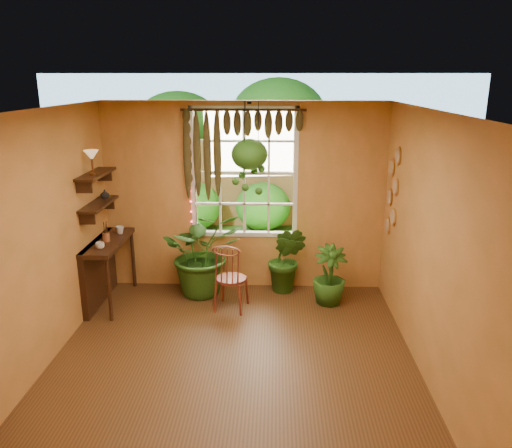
{
  "coord_description": "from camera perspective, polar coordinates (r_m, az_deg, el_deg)",
  "views": [
    {
      "loc": [
        0.44,
        -4.67,
        3.0
      ],
      "look_at": [
        0.21,
        1.15,
        1.28
      ],
      "focal_mm": 35.0,
      "sensor_mm": 36.0,
      "label": 1
    }
  ],
  "objects": [
    {
      "name": "floor",
      "position": [
        5.57,
        -2.76,
        -16.2
      ],
      "size": [
        4.5,
        4.5,
        0.0
      ],
      "primitive_type": "plane",
      "color": "brown",
      "rests_on": "ground"
    },
    {
      "name": "ceiling",
      "position": [
        4.7,
        -3.22,
        12.74
      ],
      "size": [
        4.5,
        4.5,
        0.0
      ],
      "primitive_type": "plane",
      "rotation": [
        3.14,
        0.0,
        0.0
      ],
      "color": "white",
      "rests_on": "wall_back"
    },
    {
      "name": "wall_back",
      "position": [
        7.13,
        -1.36,
        3.03
      ],
      "size": [
        4.0,
        0.0,
        4.0
      ],
      "primitive_type": "plane",
      "rotation": [
        1.57,
        0.0,
        0.0
      ],
      "color": "#D28A47",
      "rests_on": "floor"
    },
    {
      "name": "wall_left",
      "position": [
        5.52,
        -24.14,
        -2.45
      ],
      "size": [
        0.0,
        4.5,
        4.5
      ],
      "primitive_type": "plane",
      "rotation": [
        1.57,
        0.0,
        1.57
      ],
      "color": "#D28A47",
      "rests_on": "floor"
    },
    {
      "name": "wall_right",
      "position": [
        5.19,
        19.62,
        -3.1
      ],
      "size": [
        0.0,
        4.5,
        4.5
      ],
      "primitive_type": "plane",
      "rotation": [
        1.57,
        0.0,
        -1.57
      ],
      "color": "#D28A47",
      "rests_on": "floor"
    },
    {
      "name": "window",
      "position": [
        7.09,
        -1.37,
        5.85
      ],
      "size": [
        1.52,
        0.1,
        1.86
      ],
      "color": "silver",
      "rests_on": "wall_back"
    },
    {
      "name": "valance_vine",
      "position": [
        6.89,
        -2.18,
        10.39
      ],
      "size": [
        1.7,
        0.12,
        1.1
      ],
      "color": "#32180D",
      "rests_on": "window"
    },
    {
      "name": "string_lights",
      "position": [
        7.08,
        -7.6,
        6.1
      ],
      "size": [
        0.03,
        0.03,
        1.54
      ],
      "primitive_type": null,
      "color": "#FF2633",
      "rests_on": "window"
    },
    {
      "name": "wall_plates",
      "position": [
        6.8,
        15.31,
        3.52
      ],
      "size": [
        0.04,
        0.32,
        1.1
      ],
      "primitive_type": null,
      "color": "beige",
      "rests_on": "wall_right"
    },
    {
      "name": "counter_ledge",
      "position": [
        7.13,
        -17.2,
        -4.43
      ],
      "size": [
        0.4,
        1.2,
        0.9
      ],
      "color": "#32180D",
      "rests_on": "floor"
    },
    {
      "name": "shelf_lower",
      "position": [
        6.87,
        -17.53,
        2.19
      ],
      "size": [
        0.25,
        0.9,
        0.04
      ],
      "primitive_type": "cube",
      "color": "#32180D",
      "rests_on": "wall_left"
    },
    {
      "name": "shelf_upper",
      "position": [
        6.79,
        -17.82,
        5.46
      ],
      "size": [
        0.25,
        0.9,
        0.04
      ],
      "primitive_type": "cube",
      "color": "#32180D",
      "rests_on": "wall_left"
    },
    {
      "name": "backyard",
      "position": [
        11.67,
        1.24,
        7.96
      ],
      "size": [
        14.0,
        10.0,
        12.0
      ],
      "color": "#2A5A19",
      "rests_on": "ground"
    },
    {
      "name": "windsor_chair",
      "position": [
        6.7,
        -2.91,
        -7.24
      ],
      "size": [
        0.48,
        0.5,
        1.09
      ],
      "rotation": [
        0.0,
        0.0,
        -0.21
      ],
      "color": "maroon",
      "rests_on": "floor"
    },
    {
      "name": "potted_plant_left",
      "position": [
        7.1,
        -6.03,
        -3.21
      ],
      "size": [
        1.33,
        1.23,
        1.25
      ],
      "primitive_type": "imported",
      "rotation": [
        0.0,
        0.0,
        0.26
      ],
      "color": "#184412",
      "rests_on": "floor"
    },
    {
      "name": "potted_plant_mid",
      "position": [
        7.17,
        3.52,
        -4.04
      ],
      "size": [
        0.67,
        0.62,
        1.0
      ],
      "primitive_type": "imported",
      "rotation": [
        0.0,
        0.0,
        -0.39
      ],
      "color": "#184412",
      "rests_on": "floor"
    },
    {
      "name": "potted_plant_right",
      "position": [
        6.9,
        8.39,
        -5.82
      ],
      "size": [
        0.56,
        0.56,
        0.82
      ],
      "primitive_type": "imported",
      "rotation": [
        0.0,
        0.0,
        0.26
      ],
      "color": "#184412",
      "rests_on": "floor"
    },
    {
      "name": "hanging_basket",
      "position": [
        6.8,
        -0.75,
        7.59
      ],
      "size": [
        0.49,
        0.49,
        1.25
      ],
      "color": "black",
      "rests_on": "ceiling"
    },
    {
      "name": "cup_a",
      "position": [
        6.65,
        -17.4,
        -2.37
      ],
      "size": [
        0.11,
        0.11,
        0.09
      ],
      "primitive_type": "imported",
      "rotation": [
        0.0,
        0.0,
        -0.02
      ],
      "color": "silver",
      "rests_on": "counter_ledge"
    },
    {
      "name": "cup_b",
      "position": [
        7.21,
        -15.3,
        -0.66
      ],
      "size": [
        0.15,
        0.15,
        0.11
      ],
      "primitive_type": "imported",
      "rotation": [
        0.0,
        0.0,
        -0.3
      ],
      "color": "beige",
      "rests_on": "counter_ledge"
    },
    {
      "name": "brush_jar",
      "position": [
        6.9,
        -16.81,
        -0.84
      ],
      "size": [
        0.09,
        0.09,
        0.35
      ],
      "color": "#954F2B",
      "rests_on": "counter_ledge"
    },
    {
      "name": "shelf_vase",
      "position": [
        7.08,
        -16.9,
        3.3
      ],
      "size": [
        0.15,
        0.15,
        0.12
      ],
      "primitive_type": "imported",
      "rotation": [
        0.0,
        0.0,
        0.35
      ],
      "color": "#B2AD99",
      "rests_on": "shelf_lower"
    },
    {
      "name": "tiffany_lamp",
      "position": [
        6.62,
        -18.28,
        7.32
      ],
      "size": [
        0.19,
        0.19,
        0.31
      ],
      "color": "brown",
      "rests_on": "shelf_upper"
    }
  ]
}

